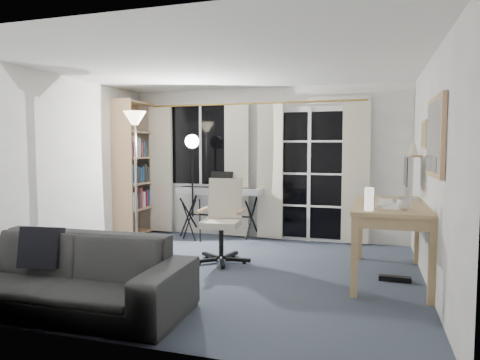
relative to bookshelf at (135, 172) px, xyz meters
name	(u,v)px	position (x,y,z in m)	size (l,w,h in m)	color
floor	(221,272)	(2.13, -1.66, -1.06)	(4.50, 4.00, 0.02)	#333B4B
window	(201,145)	(1.08, 0.31, 0.45)	(1.20, 0.08, 1.40)	white
french_door	(309,175)	(2.88, 0.31, -0.03)	(1.32, 0.09, 2.11)	white
curtains	(253,170)	(1.99, 0.22, 0.04)	(3.60, 0.07, 2.13)	gold
bookshelf	(135,172)	(0.00, 0.00, 0.00)	(0.39, 1.04, 2.22)	tan
torchiere_lamp	(135,139)	(0.65, -1.07, 0.52)	(0.32, 0.32, 1.95)	#B2B2B7
keyboard_piano	(219,191)	(1.49, 0.03, -0.29)	(1.38, 0.68, 1.00)	black
studio_light	(192,154)	(1.17, -0.28, 0.31)	(0.39, 0.39, 1.69)	black
office_chair	(224,212)	(1.99, -1.18, -0.43)	(0.71, 0.73, 1.06)	black
desk	(391,213)	(4.01, -1.38, -0.32)	(0.80, 1.57, 0.84)	tan
monitor	(407,173)	(4.20, -0.93, 0.10)	(0.20, 0.60, 0.53)	silver
desk_clutter	(384,223)	(3.94, -1.62, -0.39)	(0.50, 0.95, 1.06)	white
mug	(404,203)	(4.11, -1.88, -0.14)	(0.14, 0.11, 0.14)	silver
wall_mirror	(435,137)	(4.35, -2.01, 0.50)	(0.04, 0.94, 0.74)	tan
framed_print	(424,135)	(4.36, -1.11, 0.55)	(0.03, 0.42, 0.32)	tan
wall_shelf	(413,151)	(4.29, -0.61, 0.36)	(0.16, 0.30, 0.18)	tan
sofa	(63,261)	(1.18, -3.21, -0.61)	(2.27, 0.72, 0.88)	#272829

